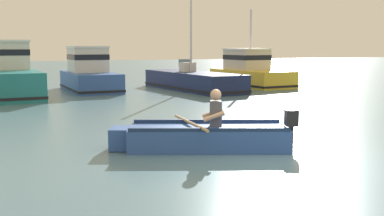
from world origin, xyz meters
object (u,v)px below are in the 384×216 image
object	(u,v)px
rowboat_with_person	(204,136)
moored_boat_teal	(7,75)
moored_boat_navy	(193,81)
moored_boat_blue	(89,74)
moored_boat_yellow	(250,72)

from	to	relation	value
rowboat_with_person	moored_boat_teal	world-z (taller)	moored_boat_teal
moored_boat_teal	moored_boat_navy	size ratio (longest dim) A/B	1.02
moored_boat_blue	moored_boat_yellow	size ratio (longest dim) A/B	0.92
moored_boat_navy	rowboat_with_person	bearing A→B (deg)	-111.37
moored_boat_blue	moored_boat_teal	bearing A→B (deg)	-168.27
moored_boat_yellow	rowboat_with_person	bearing A→B (deg)	-122.67
moored_boat_blue	moored_boat_yellow	bearing A→B (deg)	-3.85
moored_boat_yellow	moored_boat_teal	bearing A→B (deg)	-179.08
moored_boat_blue	moored_boat_navy	xyz separation A→B (m)	(4.53, -1.39, -0.35)
moored_boat_teal	moored_boat_yellow	xyz separation A→B (m)	(11.54, 0.19, -0.14)
moored_boat_teal	moored_boat_navy	xyz separation A→B (m)	(8.03, -0.66, -0.45)
rowboat_with_person	moored_boat_blue	bearing A→B (deg)	89.47
rowboat_with_person	moored_boat_teal	xyz separation A→B (m)	(-3.38, 12.54, 0.60)
moored_boat_yellow	moored_boat_blue	bearing A→B (deg)	176.15
rowboat_with_person	moored_boat_blue	xyz separation A→B (m)	(0.12, 13.27, 0.50)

